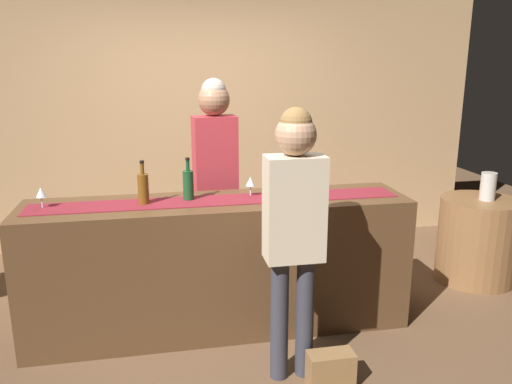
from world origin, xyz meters
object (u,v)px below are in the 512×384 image
(bartender, at_px, (215,163))
(vase_on_side_table, at_px, (488,186))
(customer_sipping, at_px, (294,219))
(handbag, at_px, (331,369))
(wine_bottle_green, at_px, (188,184))
(wine_bottle_amber, at_px, (143,188))
(round_side_table, at_px, (477,240))
(wine_glass_mid_counter, at_px, (41,193))
(wine_glass_near_customer, at_px, (250,182))
(wine_bottle_clear, at_px, (307,182))

(bartender, height_order, vase_on_side_table, bartender)
(bartender, relative_size, vase_on_side_table, 7.41)
(customer_sipping, height_order, handbag, customer_sipping)
(customer_sipping, bearing_deg, wine_bottle_green, 126.61)
(wine_bottle_amber, xyz_separation_m, round_side_table, (2.85, 0.39, -0.70))
(wine_bottle_green, relative_size, handbag, 1.08)
(round_side_table, bearing_deg, customer_sipping, -151.19)
(customer_sipping, xyz_separation_m, handbag, (0.20, -0.15, -0.92))
(bartender, bearing_deg, vase_on_side_table, 169.43)
(wine_glass_mid_counter, relative_size, handbag, 0.51)
(wine_bottle_amber, bearing_deg, round_side_table, 7.77)
(customer_sipping, distance_m, vase_on_side_table, 2.29)
(handbag, bearing_deg, vase_on_side_table, 34.10)
(bartender, relative_size, handbag, 6.35)
(bartender, distance_m, round_side_table, 2.42)
(wine_glass_mid_counter, bearing_deg, wine_bottle_amber, -2.05)
(wine_glass_mid_counter, xyz_separation_m, handbag, (1.72, -0.88, -0.96))
(wine_bottle_amber, relative_size, vase_on_side_table, 1.26)
(wine_glass_near_customer, distance_m, customer_sipping, 0.78)
(round_side_table, xyz_separation_m, handbag, (-1.78, -1.25, -0.26))
(vase_on_side_table, xyz_separation_m, handbag, (-1.81, -1.23, -0.75))
(wine_glass_mid_counter, height_order, customer_sipping, customer_sipping)
(wine_bottle_clear, height_order, handbag, wine_bottle_clear)
(wine_glass_near_customer, bearing_deg, round_side_table, 8.73)
(wine_bottle_green, bearing_deg, customer_sipping, -53.40)
(wine_glass_near_customer, height_order, wine_glass_mid_counter, same)
(bartender, xyz_separation_m, customer_sipping, (0.31, -1.28, -0.09))
(wine_glass_near_customer, xyz_separation_m, handbag, (0.32, -0.92, -0.96))
(wine_bottle_green, distance_m, vase_on_side_table, 2.60)
(customer_sipping, distance_m, round_side_table, 2.36)
(wine_glass_near_customer, distance_m, wine_glass_mid_counter, 1.41)
(wine_glass_near_customer, height_order, customer_sipping, customer_sipping)
(wine_glass_mid_counter, distance_m, round_side_table, 3.60)
(wine_bottle_green, height_order, wine_glass_near_customer, wine_bottle_green)
(wine_bottle_clear, height_order, bartender, bartender)
(wine_bottle_clear, xyz_separation_m, round_side_table, (1.71, 0.41, -0.70))
(wine_bottle_amber, bearing_deg, handbag, -38.82)
(bartender, xyz_separation_m, round_side_table, (2.30, -0.18, -0.74))
(bartender, height_order, customer_sipping, bartender)
(wine_bottle_green, xyz_separation_m, wine_glass_near_customer, (0.44, 0.02, -0.01))
(wine_bottle_clear, bearing_deg, wine_bottle_amber, 178.74)
(wine_bottle_green, distance_m, wine_glass_near_customer, 0.44)
(wine_glass_mid_counter, relative_size, customer_sipping, 0.09)
(wine_bottle_amber, height_order, vase_on_side_table, wine_bottle_amber)
(wine_bottle_amber, distance_m, round_side_table, 2.96)
(wine_bottle_green, xyz_separation_m, wine_glass_mid_counter, (-0.96, -0.02, -0.01))
(customer_sipping, xyz_separation_m, vase_on_side_table, (2.02, 1.07, -0.17))
(wine_bottle_green, distance_m, bartender, 0.58)
(wine_bottle_clear, bearing_deg, wine_glass_near_customer, 166.81)
(bartender, bearing_deg, handbag, 104.11)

